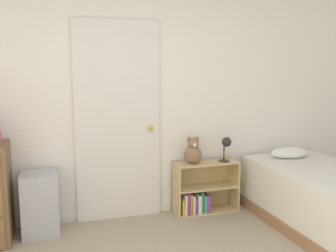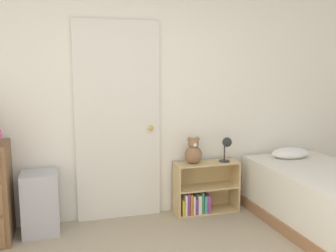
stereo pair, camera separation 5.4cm
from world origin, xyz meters
name	(u,v)px [view 2 (the right image)]	position (x,y,z in m)	size (l,w,h in m)	color
wall_back	(127,97)	(0.00, 2.30, 1.27)	(10.00, 0.06, 2.55)	white
door_closed	(118,122)	(-0.11, 2.25, 1.02)	(0.87, 0.09, 2.04)	silver
storage_bin	(40,203)	(-0.90, 2.08, 0.30)	(0.34, 0.34, 0.59)	#ADADB7
bookshelf	(201,192)	(0.77, 2.13, 0.22)	(0.70, 0.25, 0.56)	tan
teddy_bear	(193,152)	(0.67, 2.13, 0.68)	(0.19, 0.19, 0.29)	#8C6647
desk_lamp	(227,145)	(1.04, 2.09, 0.75)	(0.13, 0.13, 0.27)	#262628
bed	(330,202)	(1.78, 1.32, 0.29)	(0.98, 1.88, 0.69)	#996B47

